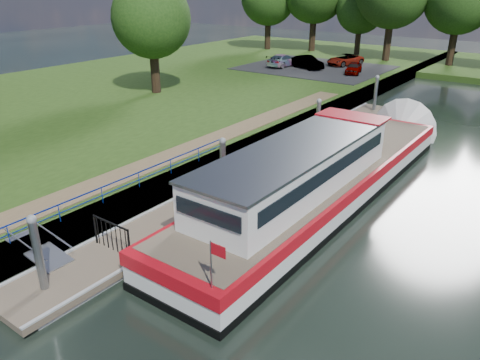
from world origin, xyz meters
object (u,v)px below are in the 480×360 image
Objects in this scene: pontoon at (276,166)px; car_d at (345,60)px; car_b at (307,62)px; car_c at (283,60)px; car_a at (354,68)px; barge at (327,174)px.

car_d is (-9.04, 28.07, 1.24)m from pontoon.
car_b is (-11.33, 23.89, 1.30)m from pontoon.
car_b is 0.90× the size of car_c.
car_c reaches higher than car_a.
car_c is at bearing 120.78° from pontoon.
car_b is at bearing 115.36° from pontoon.
car_d reaches higher than pontoon.
barge is 27.30m from car_a.
car_c is (-17.64, 24.94, 0.38)m from barge.
pontoon is 27.48m from car_c.
car_d is (2.28, 4.17, -0.06)m from car_b.
car_c is at bearing 118.77° from car_b.
car_d is at bearing -136.95° from car_c.
pontoon is 7.12× the size of car_d.
pontoon is 3.95m from barge.
car_c is (-2.72, -0.31, -0.01)m from car_b.
car_d is (-2.73, 3.99, 0.03)m from car_a.
car_d is (5.00, 4.48, -0.05)m from car_c.
car_d is at bearing 107.86° from pontoon.
barge is at bearing -20.73° from pontoon.
barge reaches higher than car_c.
car_b is 0.93× the size of car_d.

